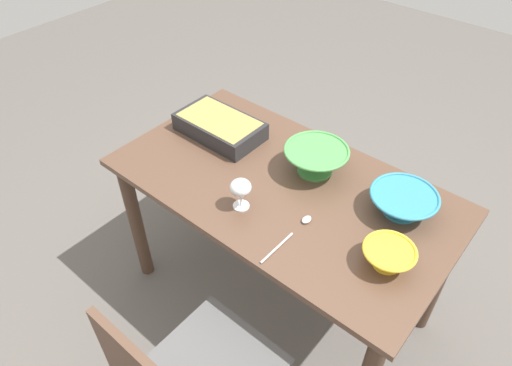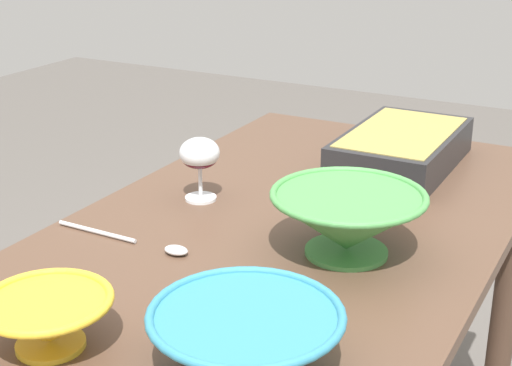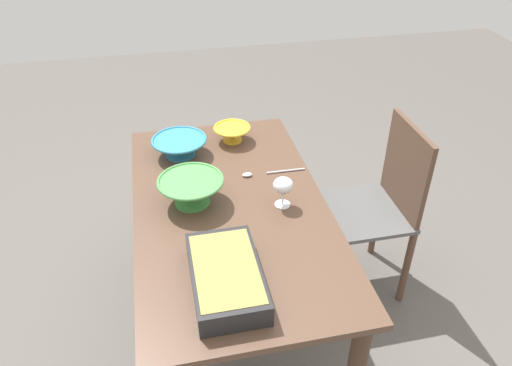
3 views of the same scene
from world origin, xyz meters
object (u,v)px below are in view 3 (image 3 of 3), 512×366
Objects in this scene: wine_glass at (283,187)px; serving_bowl at (232,133)px; small_bowl at (191,190)px; serving_spoon at (262,173)px; mixing_bowl at (180,146)px; dining_table at (231,230)px; chair at (375,204)px; casserole_dish at (226,276)px.

serving_bowl is at bearing 10.92° from wine_glass.
serving_bowl is (0.46, -0.25, -0.02)m from small_bowl.
serving_spoon is (-0.32, -0.08, -0.04)m from serving_bowl.
mixing_bowl is 1.41× the size of serving_bowl.
small_bowl is at bearing -177.85° from mixing_bowl.
small_bowl is at bearing 70.10° from dining_table.
serving_spoon is at bearing -125.85° from mixing_bowl.
chair is 7.07× the size of wine_glass.
wine_glass is at bearing -37.15° from casserole_dish.
small_bowl is (0.05, 0.15, 0.19)m from dining_table.
dining_table is 7.67× the size of serving_bowl.
wine_glass reaches higher than mixing_bowl.
serving_bowl is at bearing -28.05° from small_bowl.
chair is at bearing -115.79° from serving_bowl.
mixing_bowl is 0.42m from serving_spoon.
mixing_bowl is at bearing 106.97° from serving_bowl.
mixing_bowl is at bearing 37.63° from wine_glass.
dining_table is 10.67× the size of wine_glass.
serving_bowl reaches higher than dining_table.
mixing_bowl is 0.96× the size of small_bowl.
serving_bowl is (0.94, -0.18, -0.00)m from casserole_dish.
chair reaches higher than serving_spoon.
serving_bowl is at bearing 13.14° from serving_spoon.
chair reaches higher than wine_glass.
wine_glass is 0.46× the size of serving_spoon.
serving_spoon is at bearing -22.72° from casserole_dish.
wine_glass is at bearing -105.01° from small_bowl.
dining_table is at bearing -109.90° from small_bowl.
dining_table is at bearing 169.16° from serving_bowl.
chair reaches higher than small_bowl.
wine_glass is at bearing -169.08° from serving_bowl.
chair is 0.79m from serving_bowl.
serving_bowl is (0.51, -0.10, 0.17)m from dining_table.
dining_table is 0.29m from serving_spoon.
casserole_dish is at bearing 142.85° from wine_glass.
small_bowl reaches higher than casserole_dish.
dining_table is 5.21× the size of small_bowl.
mixing_bowl reaches higher than serving_bowl.
serving_bowl is (0.32, 0.65, 0.31)m from chair.
mixing_bowl is at bearing 20.37° from dining_table.
mixing_bowl is (0.44, 0.16, 0.18)m from dining_table.
serving_spoon is at bearing -66.46° from small_bowl.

